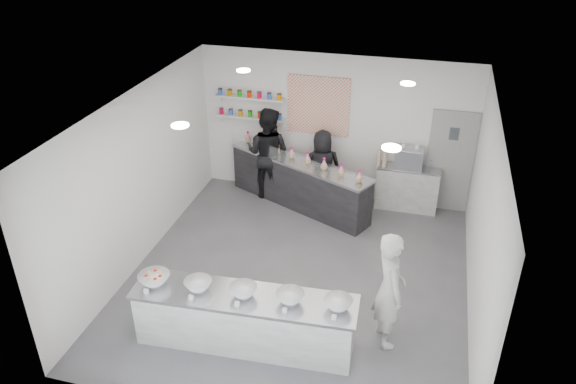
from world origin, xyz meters
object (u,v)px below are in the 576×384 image
object	(u,v)px
espresso_ledge	(407,188)
woman_prep	(389,289)
prep_counter	(245,320)
staff_right	(322,168)
staff_left	(268,153)
back_bar	(299,183)
espresso_machine	(409,158)

from	to	relation	value
espresso_ledge	woman_prep	bearing A→B (deg)	-89.76
prep_counter	staff_right	xyz separation A→B (m)	(0.19, 4.30, 0.36)
espresso_ledge	staff_left	distance (m)	2.90
staff_right	prep_counter	bearing A→B (deg)	67.31
staff_left	prep_counter	bearing A→B (deg)	109.49
espresso_ledge	woman_prep	size ratio (longest dim) A/B	0.69
staff_right	staff_left	bearing A→B (deg)	-20.13
woman_prep	staff_right	bearing A→B (deg)	3.48
prep_counter	back_bar	bearing A→B (deg)	89.76
back_bar	espresso_ledge	distance (m)	2.16
back_bar	staff_left	world-z (taller)	staff_left
back_bar	staff_right	world-z (taller)	staff_right
back_bar	staff_left	bearing A→B (deg)	-173.91
prep_counter	espresso_machine	distance (m)	4.90
espresso_machine	staff_right	bearing A→B (deg)	-174.22
staff_left	back_bar	bearing A→B (deg)	168.16
espresso_ledge	staff_left	size ratio (longest dim) A/B	0.64
espresso_ledge	staff_right	bearing A→B (deg)	-174.31
espresso_ledge	woman_prep	distance (m)	3.90
back_bar	woman_prep	world-z (taller)	woman_prep
prep_counter	espresso_machine	world-z (taller)	espresso_machine
woman_prep	staff_right	xyz separation A→B (m)	(-1.73, 3.70, -0.11)
espresso_machine	staff_left	xyz separation A→B (m)	(-2.82, -0.17, -0.15)
back_bar	staff_right	bearing A→B (deg)	56.30
back_bar	espresso_machine	distance (m)	2.22
espresso_ledge	espresso_machine	bearing A→B (deg)	180.00
woman_prep	prep_counter	bearing A→B (deg)	85.86
prep_counter	woman_prep	size ratio (longest dim) A/B	1.75
prep_counter	espresso_ledge	world-z (taller)	espresso_ledge
espresso_machine	prep_counter	bearing A→B (deg)	-112.73
back_bar	espresso_machine	size ratio (longest dim) A/B	6.02
espresso_ledge	back_bar	bearing A→B (deg)	-168.79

